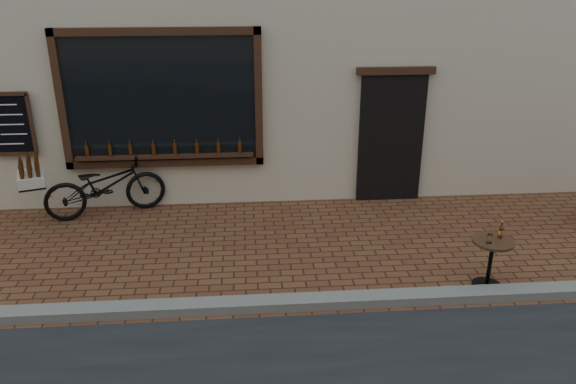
{
  "coord_description": "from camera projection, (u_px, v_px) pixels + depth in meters",
  "views": [
    {
      "loc": [
        -0.58,
        -5.56,
        3.85
      ],
      "look_at": [
        -0.04,
        1.2,
        1.1
      ],
      "focal_mm": 35.0,
      "sensor_mm": 36.0,
      "label": 1
    }
  ],
  "objects": [
    {
      "name": "ground",
      "position": [
        299.0,
        316.0,
        6.63
      ],
      "size": [
        90.0,
        90.0,
        0.0
      ],
      "primitive_type": "plane",
      "color": "#5A2E1D",
      "rests_on": "ground"
    },
    {
      "name": "kerb",
      "position": [
        298.0,
        302.0,
        6.79
      ],
      "size": [
        90.0,
        0.25,
        0.12
      ],
      "primitive_type": "cube",
      "color": "slate",
      "rests_on": "ground"
    },
    {
      "name": "cargo_bicycle",
      "position": [
        103.0,
        185.0,
        9.14
      ],
      "size": [
        2.3,
        1.3,
        1.08
      ],
      "rotation": [
        0.0,
        0.0,
        1.9
      ],
      "color": "black",
      "rests_on": "ground"
    },
    {
      "name": "bistro_table",
      "position": [
        492.0,
        254.0,
        7.07
      ],
      "size": [
        0.52,
        0.52,
        0.89
      ],
      "color": "black",
      "rests_on": "ground"
    }
  ]
}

